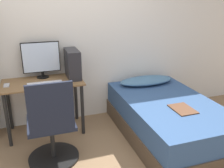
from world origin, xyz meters
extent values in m
cube|color=silver|center=(0.00, 1.53, 1.25)|extent=(8.00, 0.05, 2.50)
cube|color=brown|center=(-0.35, 1.22, 0.72)|extent=(1.04, 0.56, 0.02)
cylinder|color=black|center=(-0.82, 1.00, 0.36)|extent=(0.04, 0.04, 0.71)
cylinder|color=black|center=(0.12, 1.00, 0.36)|extent=(0.04, 0.04, 0.71)
cylinder|color=black|center=(-0.82, 1.45, 0.36)|extent=(0.04, 0.04, 0.71)
cylinder|color=black|center=(0.12, 1.45, 0.36)|extent=(0.04, 0.04, 0.71)
cylinder|color=black|center=(-0.33, 0.56, 0.01)|extent=(0.58, 0.58, 0.03)
cylinder|color=black|center=(-0.33, 0.56, 0.24)|extent=(0.05, 0.05, 0.42)
cube|color=black|center=(-0.33, 0.56, 0.47)|extent=(0.51, 0.51, 0.04)
cube|color=black|center=(-0.33, 0.32, 0.76)|extent=(0.46, 0.04, 0.52)
cube|color=#4C3D2D|center=(1.18, 0.58, 0.12)|extent=(1.11, 1.85, 0.23)
cube|color=#33517F|center=(1.18, 0.58, 0.38)|extent=(1.08, 1.82, 0.29)
ellipsoid|color=teal|center=(1.18, 1.24, 0.57)|extent=(0.84, 0.36, 0.11)
cube|color=#56331E|center=(1.19, 0.29, 0.53)|extent=(0.24, 0.32, 0.01)
cylinder|color=black|center=(-0.33, 1.40, 0.74)|extent=(0.17, 0.17, 0.01)
cylinder|color=black|center=(-0.33, 1.40, 0.78)|extent=(0.04, 0.04, 0.08)
cube|color=black|center=(-0.33, 1.41, 1.02)|extent=(0.50, 0.01, 0.41)
cube|color=silver|center=(-0.33, 1.40, 1.02)|extent=(0.47, 0.01, 0.39)
cube|color=silver|center=(-0.33, 1.11, 0.75)|extent=(0.43, 0.11, 0.02)
cube|color=#232328|center=(0.07, 1.28, 0.93)|extent=(0.16, 0.41, 0.39)
cube|color=#B7B7BC|center=(-0.79, 1.21, 0.74)|extent=(0.07, 0.14, 0.01)
camera|label=1|loc=(-0.48, -1.99, 1.82)|focal=40.00mm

